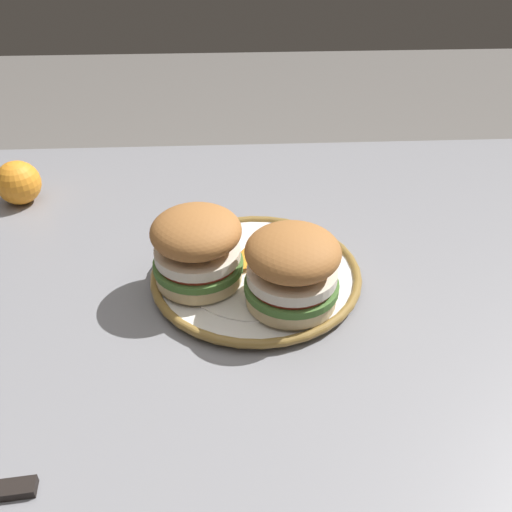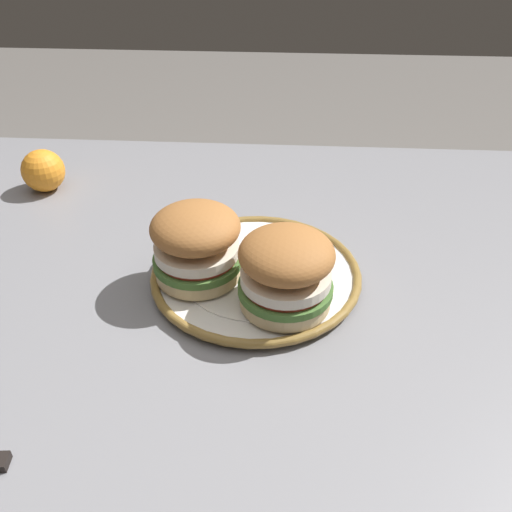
{
  "view_description": "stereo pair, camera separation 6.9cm",
  "coord_description": "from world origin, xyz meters",
  "views": [
    {
      "loc": [
        -0.08,
        -0.55,
        1.24
      ],
      "look_at": [
        -0.05,
        0.05,
        0.82
      ],
      "focal_mm": 38.8,
      "sensor_mm": 36.0,
      "label": 1
    },
    {
      "loc": [
        -0.01,
        -0.55,
        1.24
      ],
      "look_at": [
        -0.05,
        0.05,
        0.82
      ],
      "focal_mm": 38.8,
      "sensor_mm": 36.0,
      "label": 2
    }
  ],
  "objects": [
    {
      "name": "dinner_plate",
      "position": [
        -0.05,
        0.05,
        0.78
      ],
      "size": [
        0.29,
        0.29,
        0.02
      ],
      "color": "white",
      "rests_on": "dining_table"
    },
    {
      "name": "orange_peel_strip_long",
      "position": [
        -0.05,
        0.08,
        0.8
      ],
      "size": [
        0.07,
        0.08,
        0.01
      ],
      "color": "orange",
      "rests_on": "dinner_plate"
    },
    {
      "name": "sandwich_half_left",
      "position": [
        -0.01,
        -0.02,
        0.84
      ],
      "size": [
        0.15,
        0.15,
        0.1
      ],
      "color": "beige",
      "rests_on": "dinner_plate"
    },
    {
      "name": "sandwich_half_right",
      "position": [
        -0.12,
        0.03,
        0.84
      ],
      "size": [
        0.16,
        0.16,
        0.1
      ],
      "color": "beige",
      "rests_on": "dinner_plate"
    },
    {
      "name": "orange_peel_curled",
      "position": [
        -0.0,
        0.07,
        0.8
      ],
      "size": [
        0.06,
        0.06,
        0.01
      ],
      "color": "orange",
      "rests_on": "dinner_plate"
    },
    {
      "name": "whole_orange",
      "position": [
        -0.43,
        0.28,
        0.81
      ],
      "size": [
        0.07,
        0.07,
        0.07
      ],
      "primitive_type": "sphere",
      "color": "orange",
      "rests_on": "dining_table"
    },
    {
      "name": "dining_table",
      "position": [
        0.0,
        0.0,
        0.68
      ],
      "size": [
        1.44,
        0.99,
        0.78
      ],
      "color": "gray",
      "rests_on": "ground"
    }
  ]
}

